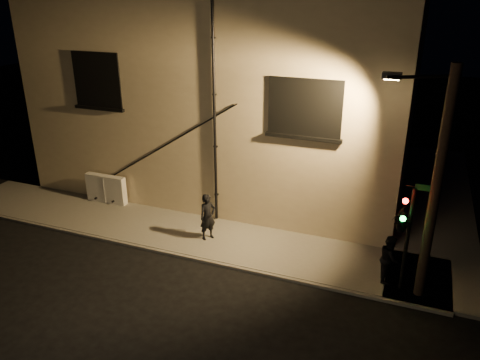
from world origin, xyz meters
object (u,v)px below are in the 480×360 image
at_px(pedestrian_a, 208,217).
at_px(traffic_signal, 403,220).
at_px(streetlamp_pole, 433,182).
at_px(utility_cabinet, 106,189).
at_px(pedestrian_b, 389,258).

xyz_separation_m(pedestrian_a, traffic_signal, (6.71, -0.80, 1.48)).
height_order(pedestrian_a, streetlamp_pole, streetlamp_pole).
bearing_deg(utility_cabinet, traffic_signal, -9.93).
height_order(utility_cabinet, pedestrian_b, pedestrian_b).
xyz_separation_m(utility_cabinet, traffic_signal, (12.22, -2.14, 1.74)).
bearing_deg(utility_cabinet, streetlamp_pole, -9.13).
relative_size(pedestrian_a, traffic_signal, 0.50).
relative_size(pedestrian_a, pedestrian_b, 1.13).
bearing_deg(traffic_signal, utility_cabinet, 170.07).
relative_size(utility_cabinet, pedestrian_a, 1.07).
bearing_deg(streetlamp_pole, pedestrian_a, 174.38).
height_order(utility_cabinet, streetlamp_pole, streetlamp_pole).
distance_m(utility_cabinet, traffic_signal, 12.53).
distance_m(traffic_signal, streetlamp_pole, 1.42).
relative_size(utility_cabinet, streetlamp_pole, 0.27).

